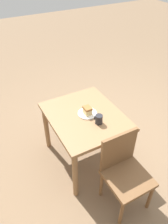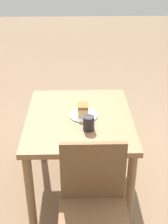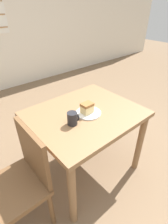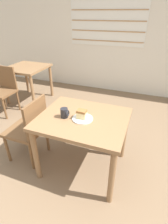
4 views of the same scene
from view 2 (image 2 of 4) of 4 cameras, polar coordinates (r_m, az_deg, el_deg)
ground_plane at (r=2.77m, az=8.83°, el=-14.06°), size 14.00×14.00×0.00m
dining_table_near at (r=2.39m, az=-0.87°, el=-3.08°), size 0.94×0.79×0.71m
chair_near_window at (r=1.96m, az=1.77°, el=-17.14°), size 0.42×0.42×0.85m
plate at (r=2.34m, az=-0.06°, el=-0.59°), size 0.22×0.22×0.01m
cake_slice at (r=2.30m, az=-0.21°, el=0.39°), size 0.10×0.08×0.09m
coffee_mug at (r=2.15m, az=0.86°, el=-2.00°), size 0.09×0.08×0.10m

